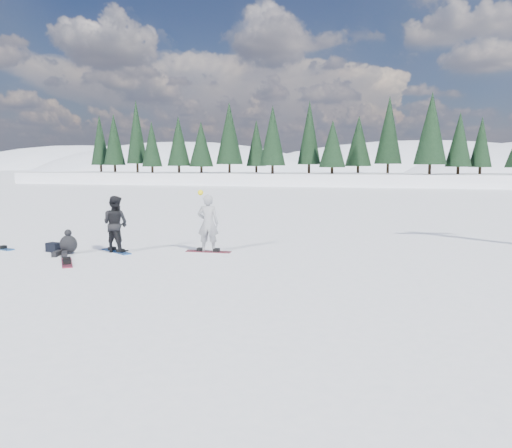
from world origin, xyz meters
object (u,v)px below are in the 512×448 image
(seated_rider, at_px, (68,245))
(gear_bag, at_px, (54,247))
(snowboarder_man, at_px, (115,224))
(snowboard_loose_b, at_px, (67,263))
(snowboarder_woman, at_px, (208,223))

(seated_rider, distance_m, gear_bag, 0.76)
(snowboarder_man, relative_size, gear_bag, 4.11)
(gear_bag, distance_m, snowboard_loose_b, 2.21)
(snowboarder_man, xyz_separation_m, seated_rider, (-1.30, -0.74, -0.62))
(gear_bag, bearing_deg, snowboarder_man, 13.67)
(snowboarder_woman, relative_size, seated_rider, 1.99)
(seated_rider, relative_size, snowboard_loose_b, 0.69)
(snowboarder_woman, distance_m, seated_rider, 4.54)
(seated_rider, height_order, gear_bag, seated_rider)
(snowboarder_man, distance_m, seated_rider, 1.62)
(gear_bag, xyz_separation_m, snowboard_loose_b, (1.57, -1.55, -0.14))
(snowboarder_woman, xyz_separation_m, snowboarder_man, (-2.94, -0.73, -0.03))
(snowboarder_woman, distance_m, snowboard_loose_b, 4.47)
(snowboarder_woman, height_order, gear_bag, snowboarder_woman)
(gear_bag, height_order, snowboard_loose_b, gear_bag)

